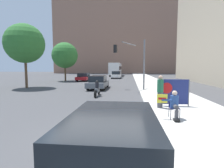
# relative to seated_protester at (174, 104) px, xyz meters

# --- Properties ---
(ground_plane) EXTENTS (160.00, 160.00, 0.00)m
(ground_plane) POSITION_rel_seated_protester_xyz_m (-2.71, -2.49, -0.79)
(ground_plane) COLOR #444447
(sidewalk_curb) EXTENTS (4.34, 90.00, 0.13)m
(sidewalk_curb) POSITION_rel_seated_protester_xyz_m (1.20, 12.51, -0.72)
(sidewalk_curb) COLOR beige
(sidewalk_curb) RESTS_ON ground_plane
(building_backdrop_far) EXTENTS (52.00, 12.00, 36.94)m
(building_backdrop_far) POSITION_rel_seated_protester_xyz_m (-4.71, 62.47, 17.68)
(building_backdrop_far) COLOR #936B56
(building_backdrop_far) RESTS_ON ground_plane
(seated_protester) EXTENTS (0.95, 0.77, 1.21)m
(seated_protester) POSITION_rel_seated_protester_xyz_m (0.00, 0.00, 0.00)
(seated_protester) COLOR #474C56
(seated_protester) RESTS_ON sidewalk_curb
(jogger_on_sidewalk) EXTENTS (0.34, 0.34, 1.77)m
(jogger_on_sidewalk) POSITION_rel_seated_protester_xyz_m (-0.24, 2.06, 0.25)
(jogger_on_sidewalk) COLOR #424247
(jogger_on_sidewalk) RESTS_ON sidewalk_curb
(protest_banner) EXTENTS (1.77, 0.06, 1.52)m
(protest_banner) POSITION_rel_seated_protester_xyz_m (0.56, 2.60, 0.16)
(protest_banner) COLOR slate
(protest_banner) RESTS_ON sidewalk_curb
(traffic_light_pole) EXTENTS (3.24, 3.00, 4.88)m
(traffic_light_pole) POSITION_rel_seated_protester_xyz_m (-1.71, 10.53, 2.70)
(traffic_light_pole) COLOR slate
(traffic_light_pole) RESTS_ON sidewalk_curb
(parked_car_curbside) EXTENTS (1.76, 4.69, 1.51)m
(parked_car_curbside) POSITION_rel_seated_protester_xyz_m (-2.19, -4.43, -0.04)
(parked_car_curbside) COLOR #565B60
(parked_car_curbside) RESTS_ON ground_plane
(car_on_road_nearest) EXTENTS (1.85, 4.64, 1.43)m
(car_on_road_nearest) POSITION_rel_seated_protester_xyz_m (-5.29, 11.09, -0.07)
(car_on_road_nearest) COLOR #565B60
(car_on_road_nearest) RESTS_ON ground_plane
(car_on_road_midblock) EXTENTS (1.88, 4.26, 1.35)m
(car_on_road_midblock) POSITION_rel_seated_protester_xyz_m (-9.63, 21.42, -0.10)
(car_on_road_midblock) COLOR maroon
(car_on_road_midblock) RESTS_ON ground_plane
(car_on_road_distant) EXTENTS (1.90, 4.29, 1.52)m
(car_on_road_distant) POSITION_rel_seated_protester_xyz_m (-4.70, 28.95, -0.04)
(car_on_road_distant) COLOR white
(car_on_road_distant) RESTS_ON ground_plane
(city_bus_on_road) EXTENTS (2.56, 11.68, 3.39)m
(city_bus_on_road) POSITION_rel_seated_protester_xyz_m (-5.68, 39.28, 1.16)
(city_bus_on_road) COLOR silver
(city_bus_on_road) RESTS_ON ground_plane
(motorcycle_on_road) EXTENTS (0.28, 2.18, 1.28)m
(motorcycle_on_road) POSITION_rel_seated_protester_xyz_m (-4.52, 6.29, -0.24)
(motorcycle_on_road) COLOR #565B60
(motorcycle_on_road) RESTS_ON ground_plane
(street_tree_near_curb) EXTENTS (4.34, 4.34, 7.14)m
(street_tree_near_curb) POSITION_rel_seated_protester_xyz_m (-13.58, 11.16, 4.17)
(street_tree_near_curb) COLOR brown
(street_tree_near_curb) RESTS_ON ground_plane
(street_tree_midblock) EXTENTS (4.29, 4.29, 6.46)m
(street_tree_midblock) POSITION_rel_seated_protester_xyz_m (-12.75, 21.06, 3.52)
(street_tree_midblock) COLOR brown
(street_tree_midblock) RESTS_ON ground_plane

